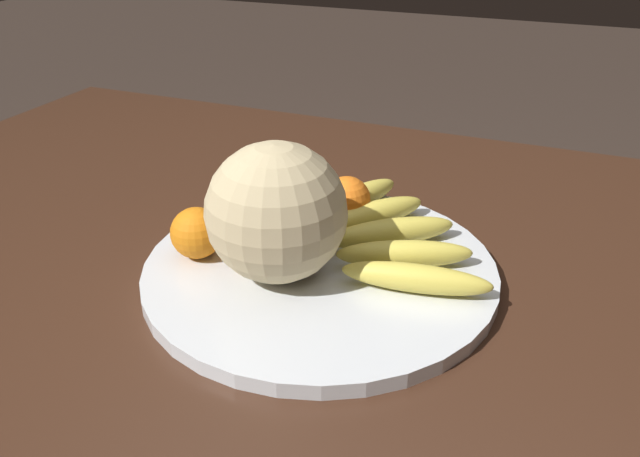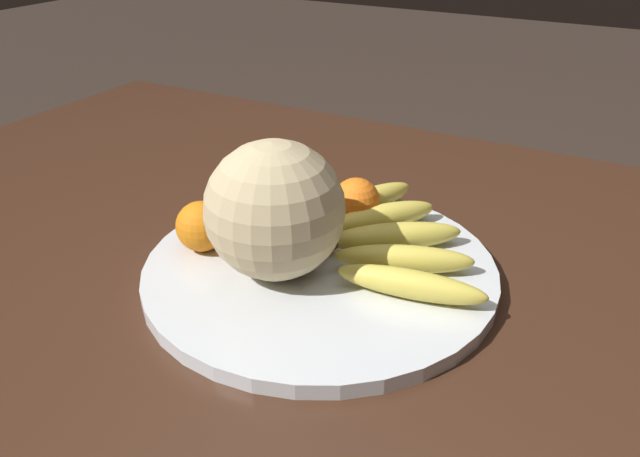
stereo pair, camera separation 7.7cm
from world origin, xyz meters
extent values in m
cube|color=#3D2316|center=(0.00, 0.00, 0.70)|extent=(1.62, 1.06, 0.04)
cube|color=#3D2316|center=(0.73, -0.45, 0.34)|extent=(0.07, 0.07, 0.68)
cylinder|color=silver|center=(-0.05, 0.05, 0.73)|extent=(0.45, 0.45, 0.02)
torus|color=#47382D|center=(-0.05, 0.05, 0.73)|extent=(0.45, 0.45, 0.01)
sphere|color=#C6B284|center=(-0.01, 0.10, 0.82)|extent=(0.17, 0.17, 0.17)
sphere|color=brown|center=(-0.05, 0.03, 0.76)|extent=(0.03, 0.03, 0.03)
ellipsoid|color=#DBC64C|center=(-0.18, 0.07, 0.76)|extent=(0.18, 0.06, 0.03)
ellipsoid|color=#DBC64C|center=(-0.15, 0.02, 0.76)|extent=(0.17, 0.10, 0.03)
ellipsoid|color=#DBC64C|center=(-0.12, -0.02, 0.76)|extent=(0.17, 0.14, 0.04)
ellipsoid|color=#DBC64C|center=(-0.08, -0.07, 0.76)|extent=(0.13, 0.15, 0.04)
ellipsoid|color=#DBC64C|center=(-0.04, -0.11, 0.76)|extent=(0.10, 0.16, 0.04)
sphere|color=orange|center=(0.02, -0.04, 0.77)|extent=(0.07, 0.07, 0.07)
sphere|color=orange|center=(0.08, 0.03, 0.77)|extent=(0.06, 0.06, 0.06)
sphere|color=orange|center=(0.09, -0.07, 0.76)|extent=(0.06, 0.06, 0.06)
sphere|color=orange|center=(-0.04, -0.07, 0.77)|extent=(0.07, 0.07, 0.07)
sphere|color=orange|center=(0.11, 0.10, 0.77)|extent=(0.07, 0.07, 0.07)
sphere|color=orange|center=(0.11, -0.01, 0.77)|extent=(0.06, 0.06, 0.06)
cube|color=white|center=(0.01, -0.01, 0.74)|extent=(0.10, 0.05, 0.00)
camera|label=1|loc=(-0.30, 0.68, 1.16)|focal=35.00mm
camera|label=2|loc=(-0.37, 0.64, 1.16)|focal=35.00mm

